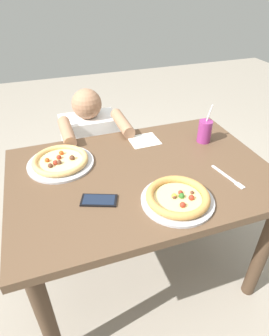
{
  "coord_description": "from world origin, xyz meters",
  "views": [
    {
      "loc": [
        -0.4,
        -1.03,
        1.55
      ],
      "look_at": [
        -0.04,
        0.0,
        0.78
      ],
      "focal_mm": 30.61,
      "sensor_mm": 36.0,
      "label": 1
    }
  ],
  "objects_px": {
    "fork": "(229,178)",
    "diner_seated": "(92,158)",
    "pizza_far": "(60,161)",
    "drink_cup_colored": "(205,131)",
    "cell_phone": "(99,200)",
    "pizza_near": "(178,198)"
  },
  "relations": [
    {
      "from": "pizza_far",
      "to": "fork",
      "type": "xyz_separation_m",
      "value": [
        0.72,
        -0.37,
        -0.02
      ]
    },
    {
      "from": "pizza_far",
      "to": "diner_seated",
      "type": "distance_m",
      "value": 0.64
    },
    {
      "from": "drink_cup_colored",
      "to": "cell_phone",
      "type": "xyz_separation_m",
      "value": [
        -0.67,
        -0.3,
        -0.06
      ]
    },
    {
      "from": "fork",
      "to": "pizza_far",
      "type": "bearing_deg",
      "value": 152.94
    },
    {
      "from": "pizza_near",
      "to": "cell_phone",
      "type": "bearing_deg",
      "value": 160.36
    },
    {
      "from": "pizza_far",
      "to": "drink_cup_colored",
      "type": "xyz_separation_m",
      "value": [
        0.79,
        -0.03,
        0.04
      ]
    },
    {
      "from": "drink_cup_colored",
      "to": "fork",
      "type": "relative_size",
      "value": 1.07
    },
    {
      "from": "drink_cup_colored",
      "to": "diner_seated",
      "type": "height_order",
      "value": "drink_cup_colored"
    },
    {
      "from": "fork",
      "to": "diner_seated",
      "type": "relative_size",
      "value": 0.22
    },
    {
      "from": "pizza_far",
      "to": "fork",
      "type": "relative_size",
      "value": 1.61
    },
    {
      "from": "pizza_near",
      "to": "pizza_far",
      "type": "relative_size",
      "value": 0.94
    },
    {
      "from": "pizza_near",
      "to": "cell_phone",
      "type": "relative_size",
      "value": 1.84
    },
    {
      "from": "drink_cup_colored",
      "to": "pizza_near",
      "type": "bearing_deg",
      "value": -131.29
    },
    {
      "from": "pizza_far",
      "to": "drink_cup_colored",
      "type": "distance_m",
      "value": 0.79
    },
    {
      "from": "pizza_far",
      "to": "cell_phone",
      "type": "relative_size",
      "value": 1.95
    },
    {
      "from": "fork",
      "to": "diner_seated",
      "type": "distance_m",
      "value": 1.04
    },
    {
      "from": "pizza_far",
      "to": "cell_phone",
      "type": "distance_m",
      "value": 0.35
    },
    {
      "from": "diner_seated",
      "to": "pizza_far",
      "type": "bearing_deg",
      "value": -115.75
    },
    {
      "from": "drink_cup_colored",
      "to": "diner_seated",
      "type": "xyz_separation_m",
      "value": [
        -0.55,
        0.52,
        -0.38
      ]
    },
    {
      "from": "pizza_far",
      "to": "diner_seated",
      "type": "xyz_separation_m",
      "value": [
        0.24,
        0.49,
        -0.34
      ]
    },
    {
      "from": "pizza_far",
      "to": "drink_cup_colored",
      "type": "height_order",
      "value": "drink_cup_colored"
    },
    {
      "from": "drink_cup_colored",
      "to": "fork",
      "type": "bearing_deg",
      "value": -100.38
    }
  ]
}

